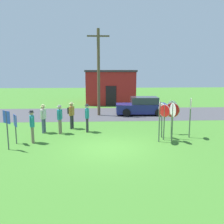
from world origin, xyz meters
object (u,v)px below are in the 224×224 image
object	(u,v)px
stop_sign_leaning_left	(162,115)
parked_car_on_street	(142,107)
stop_sign_far_back	(173,116)
person_in_teal	(87,116)
utility_pole	(99,71)
stop_sign_rear_right	(172,114)
stop_sign_nearest	(160,114)
person_in_blue	(71,113)
person_in_dark_shirt	(32,125)
person_with_sunhat	(60,118)
person_holding_notes	(43,117)
info_panel_leftmost	(7,123)
stop_sign_rear_left	(190,111)
info_panel_middle	(15,124)
stop_sign_center_cluster	(172,111)
stop_sign_tallest	(164,116)

from	to	relation	value
stop_sign_leaning_left	parked_car_on_street	bearing A→B (deg)	88.85
stop_sign_far_back	person_in_teal	xyz separation A→B (m)	(-4.64, 2.31, -0.43)
utility_pole	stop_sign_rear_right	size ratio (longest dim) A/B	3.48
stop_sign_nearest	person_in_blue	bearing A→B (deg)	146.70
parked_car_on_street	person_in_blue	xyz separation A→B (m)	(-5.47, -4.86, 0.32)
stop_sign_rear_right	person_in_dark_shirt	bearing A→B (deg)	-176.84
stop_sign_rear_right	person_with_sunhat	distance (m)	6.57
person_in_teal	person_holding_notes	size ratio (longest dim) A/B	1.00
utility_pole	person_in_blue	world-z (taller)	utility_pole
stop_sign_leaning_left	person_in_dark_shirt	size ratio (longest dim) A/B	1.14
utility_pole	info_panel_leftmost	bearing A→B (deg)	-116.15
stop_sign_rear_right	info_panel_leftmost	size ratio (longest dim) A/B	1.07
info_panel_leftmost	person_holding_notes	bearing A→B (deg)	72.55
utility_pole	stop_sign_far_back	size ratio (longest dim) A/B	3.39
person_holding_notes	stop_sign_nearest	bearing A→B (deg)	-19.07
person_in_blue	person_in_teal	bearing A→B (deg)	-41.01
stop_sign_rear_left	parked_car_on_street	bearing A→B (deg)	101.02
person_holding_notes	info_panel_middle	world-z (taller)	person_holding_notes
stop_sign_center_cluster	person_in_dark_shirt	xyz separation A→B (m)	(-7.83, -1.44, -0.38)
utility_pole	stop_sign_nearest	distance (m)	8.86
stop_sign_center_cluster	info_panel_leftmost	distance (m)	9.07
person_in_blue	info_panel_leftmost	bearing A→B (deg)	-121.54
person_with_sunhat	info_panel_middle	distance (m)	2.80
stop_sign_nearest	stop_sign_far_back	distance (m)	0.72
stop_sign_rear_right	person_in_blue	xyz separation A→B (m)	(-5.84, 2.67, -0.38)
stop_sign_tallest	stop_sign_leaning_left	bearing A→B (deg)	91.84
stop_sign_center_cluster	person_holding_notes	bearing A→B (deg)	175.24
stop_sign_far_back	info_panel_middle	world-z (taller)	stop_sign_far_back
stop_sign_far_back	person_in_dark_shirt	distance (m)	7.42
stop_sign_far_back	person_holding_notes	distance (m)	7.62
stop_sign_tallest	person_in_dark_shirt	size ratio (longest dim) A/B	1.13
stop_sign_center_cluster	person_holding_notes	distance (m)	7.73
person_in_blue	stop_sign_far_back	bearing A→B (deg)	-29.59
stop_sign_center_cluster	info_panel_middle	bearing A→B (deg)	-169.67
stop_sign_center_cluster	person_in_dark_shirt	bearing A→B (deg)	-169.57
parked_car_on_street	person_in_dark_shirt	bearing A→B (deg)	-132.11
stop_sign_center_cluster	info_panel_leftmost	world-z (taller)	stop_sign_center_cluster
stop_sign_rear_right	stop_sign_center_cluster	bearing A→B (deg)	74.55
parked_car_on_street	person_with_sunhat	xyz separation A→B (m)	(-6.03, -6.09, 0.30)
stop_sign_tallest	person_in_blue	world-z (taller)	stop_sign_tallest
stop_sign_rear_left	stop_sign_far_back	bearing A→B (deg)	-149.76
person_in_blue	stop_sign_leaning_left	bearing A→B (deg)	-24.76
utility_pole	parked_car_on_street	distance (m)	4.77
stop_sign_leaning_left	stop_sign_far_back	world-z (taller)	stop_sign_far_back
stop_sign_leaning_left	info_panel_middle	world-z (taller)	stop_sign_leaning_left
person_in_dark_shirt	info_panel_middle	distance (m)	0.83
stop_sign_tallest	person_with_sunhat	distance (m)	6.14
stop_sign_nearest	stop_sign_leaning_left	distance (m)	0.91
parked_car_on_street	info_panel_leftmost	distance (m)	12.14
stop_sign_leaning_left	stop_sign_far_back	bearing A→B (deg)	-64.39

